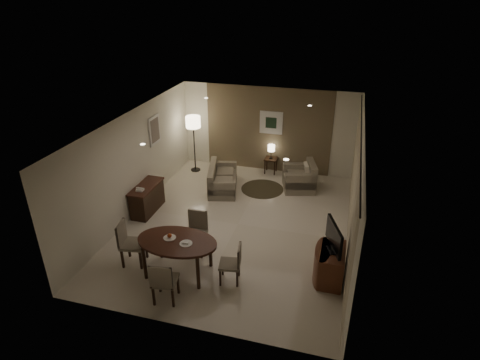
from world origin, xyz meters
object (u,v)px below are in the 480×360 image
(chair_left, at_px, (133,244))
(sofa, at_px, (223,178))
(chair_near, at_px, (165,280))
(dining_table, at_px, (178,257))
(side_table, at_px, (271,165))
(chair_far, at_px, (195,234))
(armchair, at_px, (299,176))
(floor_lamp, at_px, (194,144))
(console_desk, at_px, (147,198))
(chair_right, at_px, (230,264))
(tv_cabinet, at_px, (332,265))

(chair_left, relative_size, sofa, 0.64)
(chair_near, height_order, sofa, chair_near)
(dining_table, height_order, side_table, dining_table)
(chair_far, xyz_separation_m, armchair, (1.80, 3.73, -0.06))
(side_table, xyz_separation_m, floor_lamp, (-2.39, -0.48, 0.66))
(chair_near, xyz_separation_m, chair_left, (-1.14, 0.86, 0.03))
(chair_near, height_order, chair_far, chair_far)
(console_desk, xyz_separation_m, chair_right, (2.91, -2.11, 0.05))
(chair_far, relative_size, chair_right, 1.13)
(floor_lamp, bearing_deg, console_desk, -95.64)
(chair_left, distance_m, sofa, 3.92)
(sofa, distance_m, armchair, 2.24)
(chair_left, bearing_deg, sofa, -21.58)
(console_desk, height_order, chair_far, chair_far)
(sofa, bearing_deg, chair_near, 170.08)
(console_desk, distance_m, floor_lamp, 2.84)
(side_table, bearing_deg, dining_table, -99.11)
(chair_far, bearing_deg, sofa, 94.18)
(tv_cabinet, xyz_separation_m, dining_table, (-3.09, -0.63, 0.04))
(tv_cabinet, height_order, sofa, sofa)
(dining_table, relative_size, chair_near, 1.81)
(chair_near, bearing_deg, dining_table, -92.18)
(chair_left, xyz_separation_m, side_table, (1.91, 5.34, -0.25))
(dining_table, bearing_deg, floor_lamp, 107.34)
(tv_cabinet, distance_m, chair_near, 3.33)
(tv_cabinet, height_order, chair_right, chair_right)
(chair_near, bearing_deg, sofa, -94.20)
(tv_cabinet, bearing_deg, chair_right, -162.92)
(tv_cabinet, relative_size, armchair, 0.97)
(chair_left, height_order, chair_right, chair_left)
(chair_near, height_order, chair_left, chair_left)
(tv_cabinet, distance_m, chair_far, 3.00)
(armchair, distance_m, floor_lamp, 3.48)
(tv_cabinet, xyz_separation_m, floor_lamp, (-4.62, 4.27, 0.56))
(tv_cabinet, bearing_deg, armchair, 107.20)
(side_table, bearing_deg, tv_cabinet, -64.91)
(chair_left, height_order, armchair, chair_left)
(chair_far, relative_size, chair_left, 0.96)
(floor_lamp, bearing_deg, armchair, -6.78)
(sofa, bearing_deg, floor_lamp, 36.84)
(sofa, bearing_deg, tv_cabinet, -148.40)
(armchair, bearing_deg, chair_left, -49.15)
(chair_near, bearing_deg, chair_left, -45.57)
(chair_near, xyz_separation_m, chair_right, (1.02, 0.84, -0.04))
(chair_right, distance_m, sofa, 4.10)
(armchair, bearing_deg, console_desk, -73.13)
(sofa, height_order, floor_lamp, floor_lamp)
(armchair, bearing_deg, chair_far, -41.53)
(tv_cabinet, distance_m, dining_table, 3.15)
(sofa, xyz_separation_m, armchair, (2.16, 0.61, 0.05))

